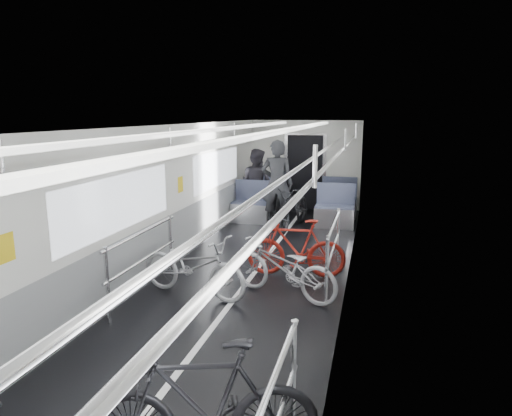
% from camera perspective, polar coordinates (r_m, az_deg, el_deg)
% --- Properties ---
extents(car_shell, '(3.02, 14.01, 2.41)m').
position_cam_1_polar(car_shell, '(7.52, 0.24, 0.59)').
color(car_shell, black).
rests_on(car_shell, ground).
extents(bike_left_far, '(1.79, 0.94, 0.90)m').
position_cam_1_polar(bike_left_far, '(6.63, -7.84, -7.15)').
color(bike_left_far, '#A5A6AA').
rests_on(bike_left_far, floor).
extents(bike_right_near, '(1.77, 1.00, 1.02)m').
position_cam_1_polar(bike_right_near, '(3.61, -6.59, -23.35)').
color(bike_right_near, black).
rests_on(bike_right_near, floor).
extents(bike_right_mid, '(1.78, 1.12, 0.88)m').
position_cam_1_polar(bike_right_mid, '(6.52, 3.44, -7.45)').
color(bike_right_mid, '#A2A1A5').
rests_on(bike_right_mid, floor).
extents(bike_right_far, '(1.61, 0.59, 0.95)m').
position_cam_1_polar(bike_right_far, '(7.34, 5.04, -4.99)').
color(bike_right_far, maroon).
rests_on(bike_right_far, floor).
extents(bike_aisle, '(0.93, 1.97, 0.99)m').
position_cam_1_polar(bike_aisle, '(10.37, 4.75, 0.12)').
color(bike_aisle, black).
rests_on(bike_aisle, floor).
extents(person_standing, '(0.77, 0.54, 2.00)m').
position_cam_1_polar(person_standing, '(10.45, 2.64, 3.06)').
color(person_standing, black).
rests_on(person_standing, floor).
extents(person_seated, '(1.00, 0.88, 1.72)m').
position_cam_1_polar(person_seated, '(11.42, 0.03, 3.11)').
color(person_seated, '#2F2C34').
rests_on(person_seated, floor).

